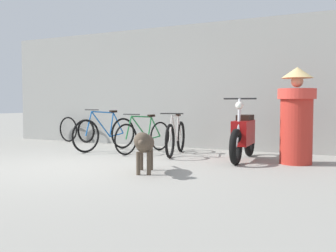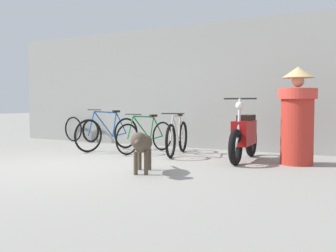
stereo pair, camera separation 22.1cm
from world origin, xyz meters
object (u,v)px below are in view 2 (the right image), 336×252
object	(u,v)px
bicycle_1	(146,136)
spare_tire_right	(90,131)
motorcycle	(244,136)
stray_dog	(142,144)
bicycle_0	(108,133)
spare_tire_left	(73,129)
person_in_robes	(297,116)
bicycle_2	(177,138)

from	to	relation	value
bicycle_1	spare_tire_right	distance (m)	2.71
motorcycle	bicycle_1	bearing A→B (deg)	-98.31
motorcycle	stray_dog	world-z (taller)	motorcycle
motorcycle	spare_tire_right	distance (m)	4.86
stray_dog	spare_tire_right	size ratio (longest dim) A/B	1.78
bicycle_0	spare_tire_right	bearing A→B (deg)	-113.67
bicycle_0	spare_tire_left	bearing A→B (deg)	-104.58
bicycle_1	spare_tire_left	distance (m)	3.26
person_in_robes	bicycle_1	bearing A→B (deg)	-16.05
bicycle_2	stray_dog	world-z (taller)	bicycle_2
bicycle_2	spare_tire_left	size ratio (longest dim) A/B	2.43
bicycle_1	person_in_robes	size ratio (longest dim) A/B	1.00
stray_dog	spare_tire_right	world-z (taller)	stray_dog
bicycle_0	motorcycle	bearing A→B (deg)	103.09
spare_tire_left	spare_tire_right	world-z (taller)	spare_tire_left
bicycle_1	motorcycle	xyz separation A→B (m)	(2.22, -0.15, 0.10)
bicycle_0	motorcycle	world-z (taller)	motorcycle
spare_tire_left	stray_dog	bearing A→B (deg)	-37.15
bicycle_2	spare_tire_right	distance (m)	3.44
motorcycle	spare_tire_left	bearing A→B (deg)	-107.94
stray_dog	spare_tire_left	xyz separation A→B (m)	(-4.34, 3.29, -0.10)
spare_tire_right	bicycle_1	bearing A→B (deg)	-24.64
motorcycle	spare_tire_right	world-z (taller)	motorcycle
bicycle_0	person_in_robes	bearing A→B (deg)	103.36
bicycle_2	stray_dog	xyz separation A→B (m)	(0.51, -2.15, 0.09)
stray_dog	spare_tire_left	world-z (taller)	spare_tire_left
person_in_robes	spare_tire_left	xyz separation A→B (m)	(-6.23, 1.28, -0.50)
motorcycle	stray_dog	distance (m)	2.23
bicycle_1	stray_dog	world-z (taller)	bicycle_1
bicycle_2	motorcycle	bearing A→B (deg)	71.69
stray_dog	spare_tire_right	distance (m)	4.99
person_in_robes	spare_tire_right	xyz separation A→B (m)	(-5.63, 1.29, -0.53)
motorcycle	person_in_robes	xyz separation A→B (m)	(0.94, -0.01, 0.39)
bicycle_2	spare_tire_right	size ratio (longest dim) A/B	2.64
stray_dog	person_in_robes	world-z (taller)	person_in_robes
bicycle_1	motorcycle	distance (m)	2.23
bicycle_2	spare_tire_left	xyz separation A→B (m)	(-3.84, 1.15, -0.01)
spare_tire_left	spare_tire_right	distance (m)	0.60
bicycle_0	spare_tire_left	size ratio (longest dim) A/B	2.52
bicycle_1	stray_dog	xyz separation A→B (m)	(1.28, -2.17, 0.09)
bicycle_1	stray_dog	size ratio (longest dim) A/B	1.49
stray_dog	bicycle_1	bearing A→B (deg)	-174.45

